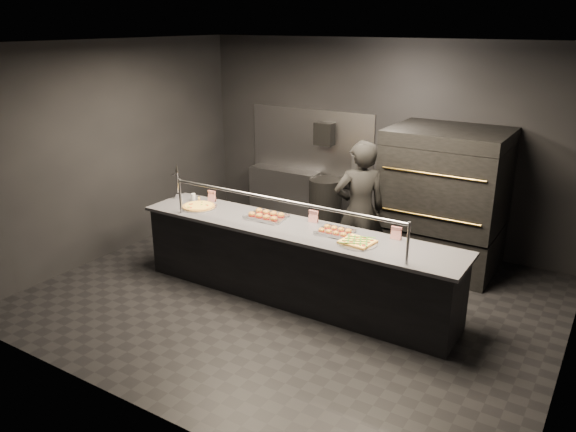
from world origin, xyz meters
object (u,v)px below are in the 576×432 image
(towel_dispenser, at_px, (325,134))
(trash_bin, at_px, (325,206))
(fire_extinguisher, at_px, (356,169))
(beer_tap, at_px, (178,188))
(slider_tray_a, at_px, (266,216))
(round_pizza, at_px, (199,206))
(square_pizza, at_px, (357,242))
(slider_tray_b, at_px, (335,232))
(worker, at_px, (359,211))
(prep_shelf, at_px, (285,195))
(pizza_oven, at_px, (444,199))
(service_counter, at_px, (294,263))

(towel_dispenser, relative_size, trash_bin, 0.40)
(fire_extinguisher, height_order, beer_tap, beer_tap)
(beer_tap, distance_m, slider_tray_a, 1.49)
(round_pizza, bearing_deg, beer_tap, 161.58)
(square_pizza, bearing_deg, round_pizza, 178.81)
(towel_dispenser, relative_size, slider_tray_b, 0.78)
(beer_tap, bearing_deg, slider_tray_b, -1.63)
(square_pizza, height_order, worker, worker)
(prep_shelf, distance_m, slider_tray_a, 2.54)
(towel_dispenser, xyz_separation_m, worker, (1.29, -1.42, -0.63))
(pizza_oven, relative_size, slider_tray_b, 4.26)
(round_pizza, relative_size, slider_tray_b, 1.07)
(pizza_oven, bearing_deg, service_counter, -122.27)
(worker, bearing_deg, fire_extinguisher, -103.12)
(pizza_oven, xyz_separation_m, slider_tray_a, (-1.67, -1.80, -0.02))
(pizza_oven, xyz_separation_m, beer_tap, (-3.15, -1.75, 0.10))
(service_counter, distance_m, square_pizza, 0.98)
(pizza_oven, height_order, square_pizza, pizza_oven)
(beer_tap, bearing_deg, square_pizza, -4.38)
(beer_tap, relative_size, round_pizza, 1.03)
(pizza_oven, bearing_deg, towel_dispenser, 166.86)
(pizza_oven, distance_m, square_pizza, 2.00)
(service_counter, bearing_deg, towel_dispenser, 110.63)
(towel_dispenser, xyz_separation_m, slider_tray_b, (1.40, -2.31, -0.61))
(slider_tray_a, distance_m, worker, 1.22)
(beer_tap, xyz_separation_m, slider_tray_b, (2.45, -0.07, -0.12))
(fire_extinguisher, distance_m, square_pizza, 2.75)
(pizza_oven, distance_m, prep_shelf, 2.88)
(round_pizza, xyz_separation_m, trash_bin, (0.68, 2.24, -0.50))
(service_counter, distance_m, slider_tray_a, 0.68)
(prep_shelf, distance_m, trash_bin, 0.83)
(slider_tray_b, bearing_deg, service_counter, -171.26)
(slider_tray_b, height_order, trash_bin, slider_tray_b)
(prep_shelf, xyz_separation_m, square_pizza, (2.45, -2.39, 0.49))
(pizza_oven, height_order, worker, pizza_oven)
(pizza_oven, bearing_deg, trash_bin, 170.78)
(beer_tap, bearing_deg, fire_extinguisher, 54.63)
(worker, bearing_deg, service_counter, 27.52)
(prep_shelf, height_order, beer_tap, beer_tap)
(square_pizza, bearing_deg, trash_bin, 125.36)
(beer_tap, distance_m, worker, 2.49)
(towel_dispenser, bearing_deg, slider_tray_b, -58.83)
(round_pizza, height_order, square_pizza, square_pizza)
(worker, bearing_deg, prep_shelf, -74.66)
(prep_shelf, relative_size, round_pizza, 2.49)
(round_pizza, bearing_deg, trash_bin, 73.21)
(round_pizza, bearing_deg, service_counter, 0.79)
(prep_shelf, bearing_deg, square_pizza, -44.27)
(beer_tap, bearing_deg, worker, 19.32)
(pizza_oven, bearing_deg, worker, -130.92)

